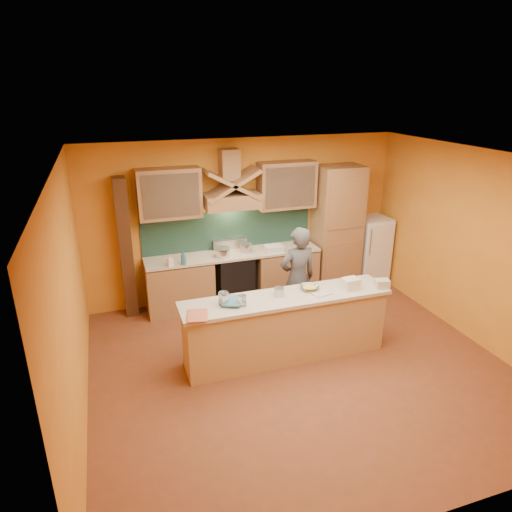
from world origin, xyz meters
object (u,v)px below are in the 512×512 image
object	(u,v)px
person	(297,279)
kitchen_scale	(279,292)
mixing_bowl	(310,288)
stove	(234,278)
fridge	(370,250)

from	to	relation	value
person	kitchen_scale	distance (m)	0.92
kitchen_scale	mixing_bowl	distance (m)	0.47
stove	person	distance (m)	1.40
kitchen_scale	mixing_bowl	world-z (taller)	kitchen_scale
stove	mixing_bowl	world-z (taller)	mixing_bowl
kitchen_scale	person	bearing A→B (deg)	59.12
stove	kitchen_scale	bearing A→B (deg)	-86.56
stove	mixing_bowl	size ratio (longest dim) A/B	3.58
stove	kitchen_scale	size ratio (longest dim) A/B	7.84
fridge	mixing_bowl	xyz separation A→B (m)	(-2.12, -1.81, 0.33)
fridge	person	xyz separation A→B (m)	(-2.01, -1.15, 0.18)
stove	person	world-z (taller)	person
person	kitchen_scale	world-z (taller)	person
kitchen_scale	stove	bearing A→B (deg)	102.19
person	kitchen_scale	xyz separation A→B (m)	(-0.58, -0.70, 0.17)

